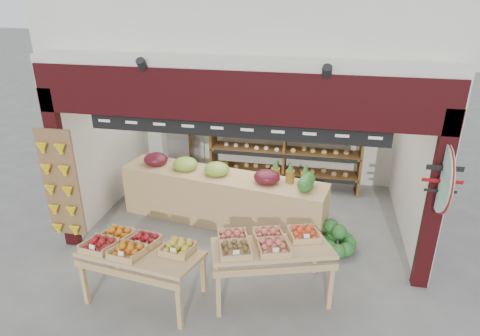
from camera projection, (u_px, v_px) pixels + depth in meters
name	position (u px, v px, depth m)	size (l,w,h in m)	color
ground	(246.00, 227.00, 7.66)	(60.00, 60.00, 0.00)	#61615C
banana_board	(60.00, 187.00, 6.65)	(0.60, 0.15, 1.80)	olive
gift_sign	(442.00, 178.00, 5.44)	(0.04, 0.93, 0.92)	silver
back_shelving	(286.00, 133.00, 8.70)	(3.11, 0.51, 1.91)	brown
refrigerator	(183.00, 141.00, 9.32)	(0.65, 0.65, 1.67)	silver
cardboard_stack	(157.00, 193.00, 8.29)	(1.14, 0.82, 0.74)	beige
mid_counter	(222.00, 196.00, 7.67)	(3.77, 1.35, 1.15)	tan
display_table_left	(136.00, 249.00, 5.73)	(1.64, 1.06, 0.99)	tan
display_table_right	(266.00, 245.00, 5.76)	(1.79, 1.32, 1.02)	tan
watermelon_pile	(335.00, 242.00, 6.93)	(0.67, 0.62, 0.47)	#1A4E1D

